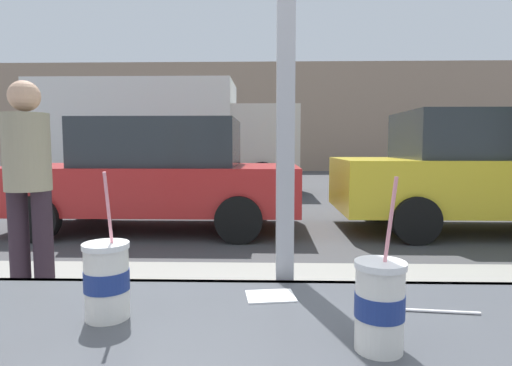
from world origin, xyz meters
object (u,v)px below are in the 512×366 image
at_px(parked_car_yellow, 490,172).
at_px(box_truck, 164,133).
at_px(soda_cup_left, 107,279).
at_px(parked_car_red, 157,174).
at_px(soda_cup_right, 380,304).
at_px(pedestrian, 28,178).

bearing_deg(parked_car_yellow, box_truck, 140.45).
height_order(parked_car_yellow, box_truck, box_truck).
relative_size(soda_cup_left, parked_car_red, 0.07).
height_order(soda_cup_left, box_truck, box_truck).
bearing_deg(parked_car_red, parked_car_yellow, -0.00).
relative_size(soda_cup_right, pedestrian, 0.20).
distance_m(parked_car_red, parked_car_yellow, 5.09).
bearing_deg(parked_car_yellow, soda_cup_left, -123.71).
distance_m(parked_car_yellow, pedestrian, 6.19).
distance_m(soda_cup_left, pedestrian, 2.53).
xyz_separation_m(soda_cup_right, parked_car_yellow, (3.17, 5.72, -0.10)).
height_order(box_truck, pedestrian, box_truck).
height_order(parked_car_red, parked_car_yellow, parked_car_yellow).
height_order(soda_cup_right, pedestrian, pedestrian).
xyz_separation_m(parked_car_red, pedestrian, (-0.03, -3.47, 0.21)).
distance_m(parked_car_red, box_truck, 5.34).
bearing_deg(parked_car_red, soda_cup_right, -71.45).
xyz_separation_m(soda_cup_left, parked_car_red, (-1.36, 5.59, -0.15)).
distance_m(soda_cup_right, parked_car_yellow, 6.54).
relative_size(soda_cup_right, parked_car_red, 0.07).
xyz_separation_m(parked_car_red, parked_car_yellow, (5.09, -0.00, 0.05)).
bearing_deg(soda_cup_right, parked_car_red, 108.55).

